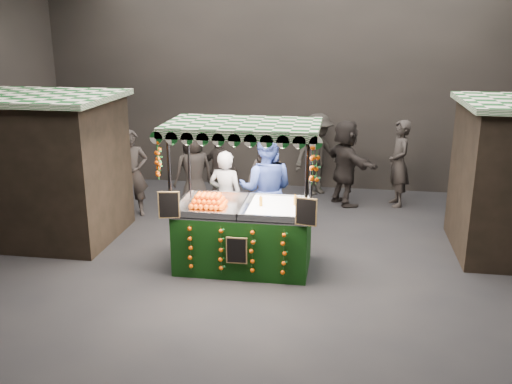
# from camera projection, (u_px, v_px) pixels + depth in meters

# --- Properties ---
(ground) EXTENTS (12.00, 12.00, 0.00)m
(ground) POSITION_uv_depth(u_px,v_px,m) (271.00, 273.00, 8.87)
(ground) COLOR black
(ground) RESTS_ON ground
(market_hall) EXTENTS (12.10, 10.10, 5.05)m
(market_hall) POSITION_uv_depth(u_px,v_px,m) (273.00, 52.00, 7.90)
(market_hall) COLOR black
(market_hall) RESTS_ON ground
(neighbour_stall_left) EXTENTS (3.00, 2.20, 2.60)m
(neighbour_stall_left) POSITION_uv_depth(u_px,v_px,m) (36.00, 167.00, 10.10)
(neighbour_stall_left) COLOR black
(neighbour_stall_left) RESTS_ON ground
(juice_stall) EXTENTS (2.42, 1.42, 2.34)m
(juice_stall) POSITION_uv_depth(u_px,v_px,m) (244.00, 225.00, 8.89)
(juice_stall) COLOR black
(juice_stall) RESTS_ON ground
(vendor_grey) EXTENTS (0.66, 0.48, 1.67)m
(vendor_grey) POSITION_uv_depth(u_px,v_px,m) (226.00, 197.00, 9.93)
(vendor_grey) COLOR gray
(vendor_grey) RESTS_ON ground
(vendor_blue) EXTENTS (0.99, 0.77, 2.01)m
(vendor_blue) POSITION_uv_depth(u_px,v_px,m) (266.00, 190.00, 9.77)
(vendor_blue) COLOR navy
(vendor_blue) RESTS_ON ground
(shopper_0) EXTENTS (0.77, 0.67, 1.77)m
(shopper_0) POSITION_uv_depth(u_px,v_px,m) (132.00, 173.00, 11.31)
(shopper_0) COLOR #2C2624
(shopper_0) RESTS_ON ground
(shopper_1) EXTENTS (1.10, 1.06, 1.78)m
(shopper_1) POSITION_uv_depth(u_px,v_px,m) (266.00, 184.00, 10.51)
(shopper_1) COLOR #292421
(shopper_1) RESTS_ON ground
(shopper_2) EXTENTS (0.96, 0.67, 1.51)m
(shopper_2) POSITION_uv_depth(u_px,v_px,m) (220.00, 170.00, 12.06)
(shopper_2) COLOR #2D2725
(shopper_2) RESTS_ON ground
(shopper_3) EXTENTS (1.37, 1.27, 1.85)m
(shopper_3) POSITION_uv_depth(u_px,v_px,m) (317.00, 154.00, 12.75)
(shopper_3) COLOR black
(shopper_3) RESTS_ON ground
(shopper_4) EXTENTS (0.98, 0.93, 1.69)m
(shopper_4) POSITION_uv_depth(u_px,v_px,m) (194.00, 171.00, 11.60)
(shopper_4) COLOR black
(shopper_4) RESTS_ON ground
(shopper_5) EXTENTS (1.36, 1.73, 1.84)m
(shopper_5) POSITION_uv_depth(u_px,v_px,m) (346.00, 163.00, 11.99)
(shopper_5) COLOR black
(shopper_5) RESTS_ON ground
(shopper_6) EXTENTS (0.57, 0.75, 1.85)m
(shopper_6) POSITION_uv_depth(u_px,v_px,m) (399.00, 163.00, 11.92)
(shopper_6) COLOR #2E2825
(shopper_6) RESTS_ON ground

